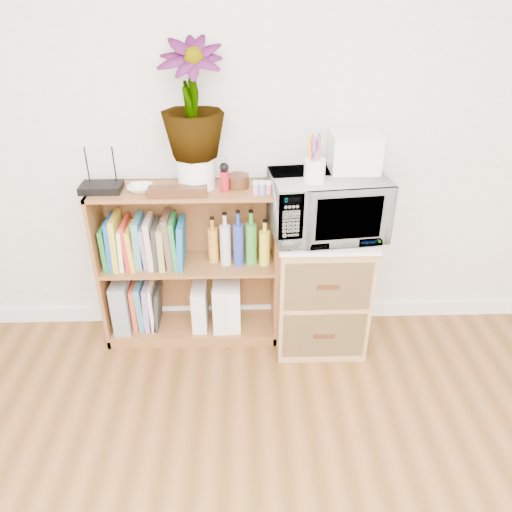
{
  "coord_description": "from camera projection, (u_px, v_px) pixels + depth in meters",
  "views": [
    {
      "loc": [
        -0.04,
        -0.37,
        1.93
      ],
      "look_at": [
        0.03,
        1.95,
        0.62
      ],
      "focal_mm": 35.0,
      "sensor_mm": 36.0,
      "label": 1
    }
  ],
  "objects": [
    {
      "name": "potted_plant",
      "position": [
        192.0,
        100.0,
        2.42
      ],
      "size": [
        0.32,
        0.32,
        0.57
      ],
      "primitive_type": "imported",
      "color": "#2B6C31",
      "rests_on": "plant_pot"
    },
    {
      "name": "magazine_holder_right",
      "position": [
        233.0,
        304.0,
        2.99
      ],
      "size": [
        0.09,
        0.23,
        0.28
      ],
      "primitive_type": "cube",
      "color": "white",
      "rests_on": "bookshelf"
    },
    {
      "name": "liquor_bottles",
      "position": [
        239.0,
        239.0,
        2.78
      ],
      "size": [
        0.35,
        0.06,
        0.32
      ],
      "color": "orange",
      "rests_on": "bookshelf"
    },
    {
      "name": "router",
      "position": [
        101.0,
        187.0,
        2.59
      ],
      "size": [
        0.21,
        0.14,
        0.04
      ],
      "primitive_type": "cube",
      "color": "black",
      "rests_on": "bookshelf"
    },
    {
      "name": "file_box",
      "position": [
        124.0,
        302.0,
        2.97
      ],
      "size": [
        0.1,
        0.26,
        0.32
      ],
      "primitive_type": "cube",
      "color": "gray",
      "rests_on": "bookshelf"
    },
    {
      "name": "microwave",
      "position": [
        327.0,
        205.0,
        2.61
      ],
      "size": [
        0.62,
        0.46,
        0.32
      ],
      "primitive_type": "imported",
      "rotation": [
        0.0,
        0.0,
        0.11
      ],
      "color": "white",
      "rests_on": "wicker_unit"
    },
    {
      "name": "skirting_board",
      "position": [
        250.0,
        311.0,
        3.2
      ],
      "size": [
        4.0,
        0.02,
        0.1
      ],
      "primitive_type": "cube",
      "color": "white",
      "rests_on": "ground"
    },
    {
      "name": "cookbooks",
      "position": [
        145.0,
        242.0,
        2.78
      ],
      "size": [
        0.45,
        0.2,
        0.31
      ],
      "color": "#1C692A",
      "rests_on": "bookshelf"
    },
    {
      "name": "kokeshi_doll",
      "position": [
        225.0,
        181.0,
        2.57
      ],
      "size": [
        0.05,
        0.05,
        0.11
      ],
      "primitive_type": "cylinder",
      "color": "#A4141C",
      "rests_on": "bookshelf"
    },
    {
      "name": "pen_cup",
      "position": [
        315.0,
        170.0,
        2.44
      ],
      "size": [
        0.1,
        0.1,
        0.11
      ],
      "primitive_type": "cylinder",
      "color": "white",
      "rests_on": "microwave"
    },
    {
      "name": "plant_pot",
      "position": [
        196.0,
        172.0,
        2.6
      ],
      "size": [
        0.2,
        0.2,
        0.17
      ],
      "primitive_type": "cylinder",
      "color": "white",
      "rests_on": "bookshelf"
    },
    {
      "name": "trinket_box",
      "position": [
        178.0,
        192.0,
        2.53
      ],
      "size": [
        0.3,
        0.07,
        0.05
      ],
      "primitive_type": "cube",
      "color": "#3A200F",
      "rests_on": "bookshelf"
    },
    {
      "name": "magazine_holder_mid",
      "position": [
        221.0,
        303.0,
        2.98
      ],
      "size": [
        0.09,
        0.24,
        0.3
      ],
      "primitive_type": "cube",
      "color": "silver",
      "rests_on": "bookshelf"
    },
    {
      "name": "lower_books",
      "position": [
        147.0,
        305.0,
        2.98
      ],
      "size": [
        0.17,
        0.19,
        0.3
      ],
      "color": "#CE4524",
      "rests_on": "bookshelf"
    },
    {
      "name": "bookshelf",
      "position": [
        190.0,
        266.0,
        2.86
      ],
      "size": [
        1.0,
        0.3,
        0.95
      ],
      "primitive_type": "cube",
      "color": "brown",
      "rests_on": "ground"
    },
    {
      "name": "wicker_unit",
      "position": [
        320.0,
        289.0,
        2.88
      ],
      "size": [
        0.5,
        0.45,
        0.7
      ],
      "primitive_type": "cube",
      "color": "#9E7542",
      "rests_on": "ground"
    },
    {
      "name": "magazine_holder_left",
      "position": [
        200.0,
        306.0,
        2.99
      ],
      "size": [
        0.09,
        0.21,
        0.27
      ],
      "primitive_type": "cube",
      "color": "silver",
      "rests_on": "bookshelf"
    },
    {
      "name": "white_bowl",
      "position": [
        140.0,
        188.0,
        2.59
      ],
      "size": [
        0.13,
        0.13,
        0.03
      ],
      "primitive_type": "imported",
      "color": "white",
      "rests_on": "bookshelf"
    },
    {
      "name": "wooden_bowl",
      "position": [
        238.0,
        181.0,
        2.63
      ],
      "size": [
        0.12,
        0.12,
        0.07
      ],
      "primitive_type": "cylinder",
      "color": "#39200F",
      "rests_on": "bookshelf"
    },
    {
      "name": "paint_jars",
      "position": [
        262.0,
        189.0,
        2.54
      ],
      "size": [
        0.12,
        0.04,
        0.06
      ],
      "primitive_type": "cube",
      "color": "pink",
      "rests_on": "bookshelf"
    },
    {
      "name": "small_appliance",
      "position": [
        355.0,
        152.0,
        2.56
      ],
      "size": [
        0.25,
        0.21,
        0.2
      ],
      "primitive_type": "cube",
      "color": "white",
      "rests_on": "microwave"
    }
  ]
}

